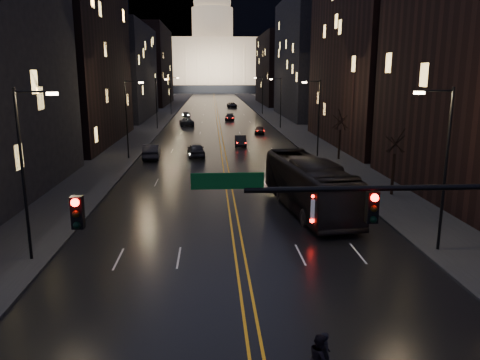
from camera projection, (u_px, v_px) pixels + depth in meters
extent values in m
cube|color=black|center=(216.00, 106.00, 142.08)|extent=(20.00, 320.00, 0.02)
cube|color=black|center=(169.00, 106.00, 141.22)|extent=(8.00, 320.00, 0.16)
cube|color=black|center=(261.00, 106.00, 142.91)|extent=(8.00, 320.00, 0.16)
cube|color=orange|center=(216.00, 106.00, 142.08)|extent=(0.62, 320.00, 0.01)
cube|color=black|center=(67.00, 41.00, 63.75)|extent=(12.00, 30.00, 28.00)
cube|color=black|center=(120.00, 72.00, 101.62)|extent=(12.00, 34.00, 20.00)
cube|color=black|center=(149.00, 66.00, 147.89)|extent=(12.00, 40.00, 24.00)
cube|color=black|center=(381.00, 1.00, 61.28)|extent=(12.00, 30.00, 38.00)
cube|color=black|center=(312.00, 58.00, 103.48)|extent=(12.00, 34.00, 26.00)
cube|color=black|center=(280.00, 70.00, 150.64)|extent=(12.00, 40.00, 22.00)
cube|color=black|center=(261.00, 3.00, 373.38)|extent=(520.00, 60.00, 130.00)
cube|color=black|center=(213.00, 88.00, 258.43)|extent=(90.00, 50.00, 4.00)
cube|color=#EDC189|center=(213.00, 62.00, 255.32)|extent=(80.00, 36.00, 24.00)
cylinder|color=beige|center=(212.00, 24.00, 250.89)|extent=(22.00, 22.00, 16.00)
ellipsoid|color=beige|center=(212.00, 2.00, 248.45)|extent=(20.00, 20.00, 17.00)
cylinder|color=black|center=(436.00, 187.00, 14.52)|extent=(12.00, 0.18, 0.18)
cube|color=black|center=(78.00, 212.00, 13.99)|extent=(0.35, 0.30, 1.00)
cube|color=black|center=(372.00, 207.00, 14.53)|extent=(0.35, 0.30, 1.00)
sphere|color=#FF0705|center=(75.00, 203.00, 13.74)|extent=(0.24, 0.24, 0.24)
sphere|color=#FF0705|center=(375.00, 198.00, 14.28)|extent=(0.24, 0.24, 0.24)
cube|color=#053F14|center=(227.00, 181.00, 14.06)|extent=(2.20, 0.06, 0.50)
cylinder|color=black|center=(445.00, 173.00, 24.96)|extent=(0.16, 0.16, 9.00)
cylinder|color=black|center=(436.00, 91.00, 23.95)|extent=(1.80, 0.10, 0.10)
cube|color=#FFD299|center=(419.00, 93.00, 23.92)|extent=(0.50, 0.25, 0.15)
cylinder|color=black|center=(23.00, 178.00, 23.63)|extent=(0.16, 0.16, 9.00)
cylinder|color=black|center=(33.00, 92.00, 22.74)|extent=(1.80, 0.10, 0.10)
cube|color=#FFD299|center=(52.00, 94.00, 22.81)|extent=(0.50, 0.25, 0.15)
cylinder|color=black|center=(319.00, 119.00, 54.16)|extent=(0.16, 0.16, 9.00)
cylinder|color=black|center=(312.00, 81.00, 53.15)|extent=(1.80, 0.10, 0.10)
cube|color=#FFD299|center=(304.00, 82.00, 53.12)|extent=(0.50, 0.25, 0.15)
cylinder|color=black|center=(127.00, 120.00, 52.83)|extent=(0.16, 0.16, 9.00)
cylinder|color=black|center=(133.00, 82.00, 51.93)|extent=(1.80, 0.10, 0.10)
cube|color=#FFD299|center=(141.00, 83.00, 52.01)|extent=(0.50, 0.25, 0.15)
cylinder|color=black|center=(281.00, 103.00, 83.35)|extent=(0.16, 0.16, 9.00)
cylinder|color=black|center=(276.00, 79.00, 82.35)|extent=(1.80, 0.10, 0.10)
cube|color=#FFD299|center=(271.00, 79.00, 82.31)|extent=(0.50, 0.25, 0.15)
cylinder|color=black|center=(156.00, 104.00, 82.03)|extent=(0.16, 0.16, 9.00)
cylinder|color=black|center=(161.00, 79.00, 81.13)|extent=(1.80, 0.10, 0.10)
cube|color=#FFD299|center=(166.00, 79.00, 81.21)|extent=(0.50, 0.25, 0.15)
cylinder|color=black|center=(262.00, 96.00, 112.55)|extent=(0.16, 0.16, 9.00)
cylinder|color=black|center=(259.00, 77.00, 111.54)|extent=(1.80, 0.10, 0.10)
cube|color=#FFD299|center=(255.00, 78.00, 111.51)|extent=(0.50, 0.25, 0.15)
cylinder|color=black|center=(171.00, 96.00, 111.23)|extent=(0.16, 0.16, 9.00)
cylinder|color=black|center=(174.00, 78.00, 110.33)|extent=(1.80, 0.10, 0.10)
cube|color=#FFD299|center=(178.00, 78.00, 110.40)|extent=(0.50, 0.25, 0.15)
cylinder|color=black|center=(393.00, 175.00, 37.37)|extent=(0.24, 0.24, 3.50)
cylinder|color=black|center=(339.00, 145.00, 52.94)|extent=(0.24, 0.24, 3.50)
imported|color=black|center=(308.00, 185.00, 33.58)|extent=(4.69, 13.68, 3.73)
imported|color=black|center=(196.00, 150.00, 55.43)|extent=(2.41, 4.98, 1.64)
imported|color=black|center=(151.00, 151.00, 54.26)|extent=(2.12, 5.30, 1.71)
imported|color=black|center=(187.00, 122.00, 88.64)|extent=(3.14, 5.74, 1.52)
imported|color=black|center=(186.00, 114.00, 106.14)|extent=(1.88, 4.44, 1.28)
imported|color=black|center=(240.00, 141.00, 63.68)|extent=(1.71, 4.51, 1.47)
imported|color=black|center=(260.00, 130.00, 76.74)|extent=(2.08, 4.10, 1.34)
imported|color=black|center=(230.00, 117.00, 98.80)|extent=(2.31, 4.91, 1.39)
imported|color=black|center=(232.00, 105.00, 136.48)|extent=(2.87, 5.68, 1.54)
imported|color=black|center=(325.00, 354.00, 15.15)|extent=(0.42, 0.60, 1.55)
imported|color=black|center=(320.00, 358.00, 14.82)|extent=(0.51, 0.84, 1.67)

